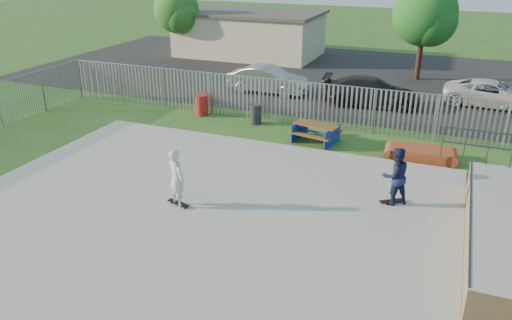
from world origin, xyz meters
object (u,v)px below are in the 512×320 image
at_px(skater_navy, 395,176).
at_px(tree_left, 177,10).
at_px(funbox, 420,154).
at_px(trash_bin_red, 202,105).
at_px(car_silver, 268,80).
at_px(car_white, 492,94).
at_px(trash_bin_grey, 256,114).
at_px(tree_mid, 425,14).
at_px(car_dark, 371,92).
at_px(picnic_table, 316,133).
at_px(skater_white, 176,178).

bearing_deg(skater_navy, tree_left, -80.11).
bearing_deg(funbox, trash_bin_red, 165.86).
relative_size(car_silver, car_white, 0.94).
distance_m(trash_bin_grey, tree_left, 16.52).
distance_m(trash_bin_red, tree_mid, 14.77).
bearing_deg(car_dark, picnic_table, 163.10).
relative_size(tree_left, tree_mid, 0.86).
bearing_deg(skater_white, car_dark, -78.59).
relative_size(car_silver, tree_mid, 0.76).
bearing_deg(trash_bin_grey, skater_white, -84.11).
xyz_separation_m(car_white, skater_navy, (-3.12, -12.83, 0.40)).
xyz_separation_m(car_white, tree_left, (-21.06, 5.03, 2.68)).
distance_m(trash_bin_grey, skater_navy, 9.12).
bearing_deg(car_dark, trash_bin_grey, 132.08).
height_order(picnic_table, car_dark, car_dark).
distance_m(picnic_table, car_white, 10.71).
xyz_separation_m(funbox, car_white, (2.66, 8.51, 0.45)).
xyz_separation_m(trash_bin_grey, car_white, (10.08, 6.97, 0.22)).
bearing_deg(tree_left, funbox, -36.36).
bearing_deg(car_silver, tree_left, 55.50).
height_order(car_white, tree_left, tree_left).
bearing_deg(funbox, trash_bin_grey, 163.74).
relative_size(funbox, tree_left, 0.46).
bearing_deg(tree_left, car_silver, -35.31).
relative_size(trash_bin_grey, car_white, 0.19).
bearing_deg(picnic_table, trash_bin_grey, 170.49).
xyz_separation_m(trash_bin_red, skater_navy, (9.84, -6.06, 0.57)).
relative_size(car_white, tree_mid, 0.81).
distance_m(car_dark, tree_left, 17.14).
height_order(tree_left, tree_mid, tree_mid).
distance_m(funbox, trash_bin_red, 10.44).
relative_size(car_dark, tree_left, 0.99).
height_order(car_dark, car_white, car_dark).
bearing_deg(car_dark, skater_navy, -172.23).
relative_size(car_white, skater_navy, 2.55).
bearing_deg(tree_left, picnic_table, -43.04).
xyz_separation_m(trash_bin_red, tree_mid, (8.90, 11.29, 3.40)).
relative_size(car_dark, car_white, 1.06).
bearing_deg(tree_mid, trash_bin_red, -128.25).
bearing_deg(car_white, tree_left, 81.88).
bearing_deg(car_dark, skater_white, 159.49).
bearing_deg(tree_mid, trash_bin_grey, -117.67).
xyz_separation_m(picnic_table, trash_bin_grey, (-3.19, 1.23, 0.06)).
height_order(tree_mid, skater_white, tree_mid).
bearing_deg(car_silver, car_dark, -92.43).
height_order(funbox, tree_left, tree_left).
distance_m(funbox, car_silver, 11.04).
relative_size(car_dark, tree_mid, 0.85).
distance_m(skater_navy, skater_white, 6.63).
bearing_deg(tree_mid, tree_left, 178.30).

